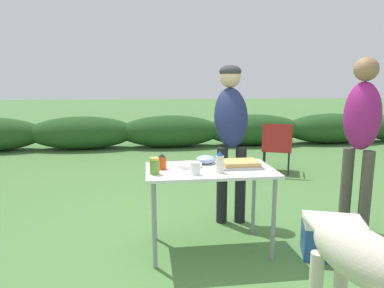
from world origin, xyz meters
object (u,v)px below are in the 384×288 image
(plate_stack, at_px, (189,165))
(mixing_bowl, at_px, (206,159))
(relish_jar, at_px, (155,166))
(hot_sauce_bottle, at_px, (162,162))
(standing_person_in_navy_coat, at_px, (361,128))
(standing_person_in_gray_fleece, at_px, (231,123))
(camp_chair_green_behind_table, at_px, (277,145))
(cooler_box, at_px, (332,237))
(paper_cup_stack, at_px, (195,168))
(folding_table, at_px, (210,177))
(dog, at_px, (370,268))
(mayo_bottle, at_px, (220,162))
(food_tray, at_px, (240,164))

(plate_stack, distance_m, mixing_bowl, 0.21)
(relish_jar, bearing_deg, hot_sauce_bottle, 68.11)
(standing_person_in_navy_coat, bearing_deg, standing_person_in_gray_fleece, -143.49)
(camp_chair_green_behind_table, bearing_deg, cooler_box, -78.69)
(paper_cup_stack, height_order, hot_sauce_bottle, hot_sauce_bottle)
(folding_table, height_order, dog, dog)
(hot_sauce_bottle, relative_size, standing_person_in_gray_fleece, 0.08)
(paper_cup_stack, bearing_deg, relish_jar, 171.41)
(mayo_bottle, xyz_separation_m, relish_jar, (-0.53, 0.02, -0.02))
(hot_sauce_bottle, bearing_deg, plate_stack, 8.23)
(relish_jar, xyz_separation_m, dog, (1.06, -1.23, -0.27))
(folding_table, xyz_separation_m, plate_stack, (-0.17, 0.07, 0.09))
(plate_stack, distance_m, relish_jar, 0.37)
(relish_jar, bearing_deg, standing_person_in_gray_fleece, 44.30)
(mayo_bottle, xyz_separation_m, dog, (0.53, -1.21, -0.29))
(food_tray, height_order, hot_sauce_bottle, hot_sauce_bottle)
(mixing_bowl, relative_size, relish_jar, 1.34)
(folding_table, bearing_deg, standing_person_in_gray_fleece, 62.88)
(paper_cup_stack, relative_size, camp_chair_green_behind_table, 0.12)
(hot_sauce_bottle, bearing_deg, dog, -54.29)
(standing_person_in_gray_fleece, bearing_deg, folding_table, -110.88)
(plate_stack, height_order, paper_cup_stack, paper_cup_stack)
(mixing_bowl, xyz_separation_m, camp_chair_green_behind_table, (1.57, 2.25, -0.31))
(paper_cup_stack, distance_m, cooler_box, 1.32)
(standing_person_in_navy_coat, height_order, cooler_box, standing_person_in_navy_coat)
(paper_cup_stack, height_order, standing_person_in_navy_coat, standing_person_in_navy_coat)
(standing_person_in_navy_coat, bearing_deg, hot_sauce_bottle, -117.46)
(mayo_bottle, bearing_deg, standing_person_in_gray_fleece, 70.46)
(relish_jar, relative_size, dog, 0.13)
(plate_stack, xyz_separation_m, standing_person_in_navy_coat, (1.71, 0.17, 0.28))
(plate_stack, xyz_separation_m, standing_person_in_gray_fleece, (0.52, 0.61, 0.29))
(relish_jar, distance_m, dog, 1.65)
(plate_stack, distance_m, camp_chair_green_behind_table, 2.95)
(paper_cup_stack, distance_m, dog, 1.41)
(hot_sauce_bottle, xyz_separation_m, cooler_box, (1.43, -0.31, -0.63))
(food_tray, bearing_deg, standing_person_in_gray_fleece, 83.76)
(dog, distance_m, cooler_box, 1.21)
(folding_table, distance_m, standing_person_in_gray_fleece, 0.86)
(food_tray, xyz_separation_m, mayo_bottle, (-0.22, -0.17, 0.06))
(mixing_bowl, relative_size, dog, 0.18)
(plate_stack, bearing_deg, paper_cup_stack, -85.92)
(folding_table, distance_m, hot_sauce_bottle, 0.44)
(folding_table, relative_size, hot_sauce_bottle, 8.15)
(mixing_bowl, height_order, camp_chair_green_behind_table, camp_chair_green_behind_table)
(plate_stack, height_order, mayo_bottle, mayo_bottle)
(folding_table, distance_m, dog, 1.48)
(folding_table, bearing_deg, relish_jar, -165.24)
(folding_table, distance_m, camp_chair_green_behind_table, 2.91)
(relish_jar, xyz_separation_m, standing_person_in_gray_fleece, (0.83, 0.81, 0.24))
(standing_person_in_navy_coat, bearing_deg, plate_stack, -117.77)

